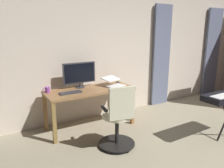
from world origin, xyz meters
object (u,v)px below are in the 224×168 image
Objects in this scene: computer_keyboard at (71,93)px; computer_mouse at (118,82)px; office_chair at (118,120)px; mug_tea at (47,90)px; computer_monitor at (79,74)px; laptop at (114,83)px; desk at (90,94)px.

computer_mouse is (-1.05, -0.22, 0.01)m from computer_keyboard.
office_chair is 7.75× the size of mug_tea.
computer_monitor is 0.47m from computer_keyboard.
office_chair reaches higher than mug_tea.
office_chair is 1.23m from computer_monitor.
mug_tea is (0.60, 0.04, -0.21)m from computer_monitor.
office_chair is 1.24m from computer_mouse.
office_chair is at bearing 44.33° from laptop.
desk is at bearing 117.44° from computer_monitor.
computer_keyboard is 0.87m from laptop.
mug_tea is (0.32, -0.24, 0.04)m from computer_keyboard.
desk is 4.23× the size of computer_keyboard.
computer_keyboard is at bearing 45.61° from computer_monitor.
computer_monitor is (0.15, -1.10, 0.52)m from office_chair.
computer_keyboard is 0.41m from mug_tea.
computer_monitor is at bearing -41.20° from laptop.
office_chair is 1.34m from mug_tea.
mug_tea is (0.71, -0.16, 0.14)m from desk.
computer_keyboard is 0.84× the size of laptop.
desk is 0.50m from laptop.
desk is at bearing 167.27° from mug_tea.
laptop reaches higher than desk.
mug_tea is at bearing -28.39° from laptop.
computer_mouse is at bearing -157.53° from laptop.
office_chair reaches higher than laptop.
computer_monitor is at bearing 109.28° from office_chair.
computer_monitor is 6.13× the size of computer_mouse.
office_chair is 9.89× the size of computer_mouse.
laptop is 1.20m from mug_tea.
desk is 0.92m from office_chair.
computer_monitor reaches higher than mug_tea.
office_chair is at bearing 58.88° from computer_mouse.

